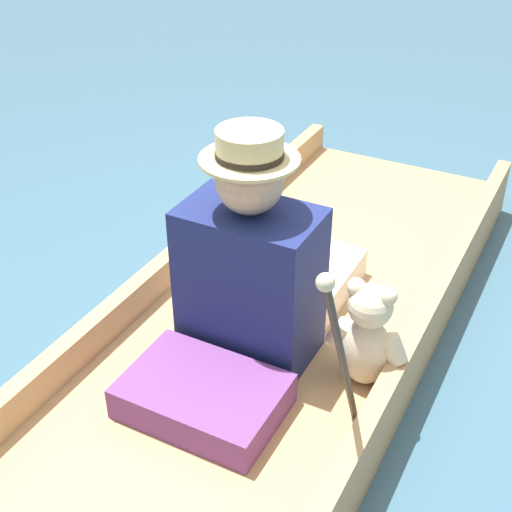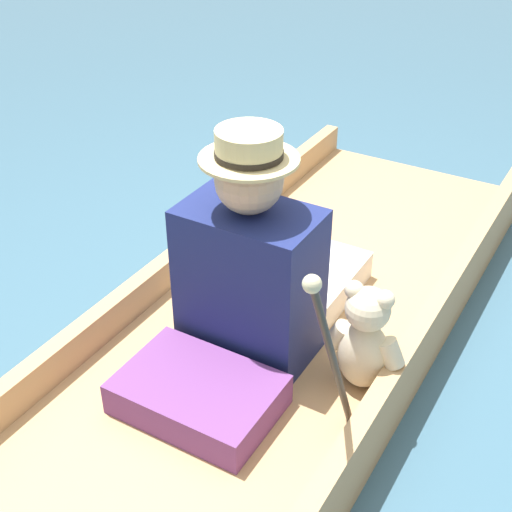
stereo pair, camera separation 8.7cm
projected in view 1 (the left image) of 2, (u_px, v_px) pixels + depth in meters
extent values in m
plane|color=#385B70|center=(283.00, 343.00, 2.65)|extent=(16.00, 16.00, 0.00)
cube|color=tan|center=(284.00, 328.00, 2.61)|extent=(1.02, 2.81, 0.14)
cube|color=tan|center=(172.00, 265.00, 2.72)|extent=(0.06, 2.81, 0.12)
cube|color=tan|center=(415.00, 339.00, 2.35)|extent=(0.06, 2.81, 0.12)
cube|color=#6B3875|center=(203.00, 396.00, 2.14)|extent=(0.47, 0.33, 0.11)
cube|color=white|center=(296.00, 279.00, 2.66)|extent=(0.39, 0.46, 0.11)
cube|color=navy|center=(250.00, 283.00, 2.27)|extent=(0.43, 0.27, 0.52)
cube|color=beige|center=(270.00, 252.00, 2.35)|extent=(0.04, 0.01, 0.29)
cube|color=white|center=(238.00, 237.00, 2.39)|extent=(0.02, 0.01, 0.31)
cube|color=white|center=(302.00, 254.00, 2.29)|extent=(0.02, 0.01, 0.31)
sphere|color=tan|center=(250.00, 180.00, 2.08)|extent=(0.21, 0.21, 0.21)
cylinder|color=#CCB77F|center=(250.00, 159.00, 2.04)|extent=(0.30, 0.30, 0.01)
cylinder|color=#CCB77F|center=(249.00, 144.00, 2.01)|extent=(0.20, 0.20, 0.08)
cylinder|color=black|center=(249.00, 154.00, 2.03)|extent=(0.20, 0.20, 0.02)
ellipsoid|color=beige|center=(366.00, 351.00, 2.21)|extent=(0.16, 0.13, 0.24)
sphere|color=beige|center=(371.00, 306.00, 2.11)|extent=(0.14, 0.14, 0.14)
sphere|color=tan|center=(377.00, 298.00, 2.16)|extent=(0.06, 0.06, 0.06)
sphere|color=beige|center=(357.00, 287.00, 2.11)|extent=(0.06, 0.06, 0.06)
sphere|color=beige|center=(388.00, 296.00, 2.07)|extent=(0.06, 0.06, 0.06)
cylinder|color=beige|center=(341.00, 332.00, 2.22)|extent=(0.09, 0.06, 0.10)
cylinder|color=beige|center=(394.00, 349.00, 2.15)|extent=(0.09, 0.06, 0.10)
sphere|color=beige|center=(354.00, 362.00, 2.30)|extent=(0.07, 0.07, 0.07)
sphere|color=beige|center=(380.00, 371.00, 2.27)|extent=(0.07, 0.07, 0.07)
cylinder|color=silver|center=(226.00, 258.00, 2.87)|extent=(0.08, 0.08, 0.01)
cylinder|color=silver|center=(226.00, 248.00, 2.85)|extent=(0.01, 0.01, 0.09)
cone|color=silver|center=(225.00, 235.00, 2.81)|extent=(0.09, 0.09, 0.04)
cylinder|color=#2D2823|center=(343.00, 360.00, 1.84)|extent=(0.02, 0.34, 0.70)
sphere|color=beige|center=(325.00, 282.00, 1.53)|extent=(0.04, 0.04, 0.04)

